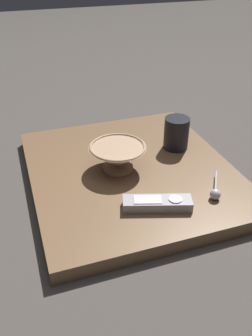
{
  "coord_description": "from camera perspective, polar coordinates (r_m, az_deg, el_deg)",
  "views": [
    {
      "loc": [
        -0.82,
        0.3,
        0.6
      ],
      "look_at": [
        -0.03,
        0.02,
        0.06
      ],
      "focal_mm": 38.52,
      "sensor_mm": 36.0,
      "label": 1
    }
  ],
  "objects": [
    {
      "name": "cereal_bowl",
      "position": [
        1.02,
        -1.32,
        1.9
      ],
      "size": [
        0.16,
        0.16,
        0.07
      ],
      "color": "tan",
      "rests_on": "table"
    },
    {
      "name": "tv_remote_near",
      "position": [
        0.89,
        4.79,
        -5.65
      ],
      "size": [
        0.1,
        0.17,
        0.03
      ],
      "color": "#9E9EA3",
      "rests_on": "table"
    },
    {
      "name": "teaspoon",
      "position": [
        0.95,
        13.96,
        -3.78
      ],
      "size": [
        0.11,
        0.07,
        0.03
      ],
      "color": "silver",
      "rests_on": "table"
    },
    {
      "name": "ground_plane",
      "position": [
        1.06,
        0.76,
        -1.71
      ],
      "size": [
        6.0,
        6.0,
        0.0
      ],
      "primitive_type": "plane",
      "color": "#47423D"
    },
    {
      "name": "table",
      "position": [
        1.05,
        0.77,
        -0.82
      ],
      "size": [
        0.63,
        0.57,
        0.04
      ],
      "color": "brown",
      "rests_on": "ground"
    },
    {
      "name": "coffee_mug",
      "position": [
        1.13,
        7.97,
        5.48
      ],
      "size": [
        0.08,
        0.08,
        0.1
      ],
      "color": "black",
      "rests_on": "table"
    }
  ]
}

